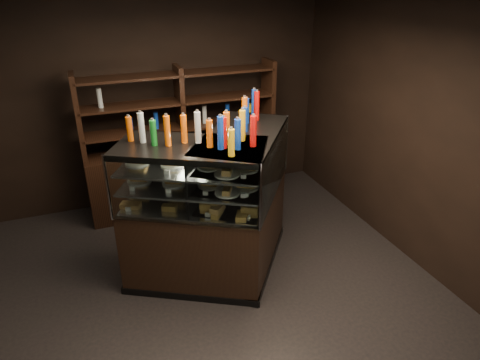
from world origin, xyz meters
name	(u,v)px	position (x,y,z in m)	size (l,w,h in m)	color
ground	(204,303)	(0.00, 0.00, 0.00)	(5.00, 5.00, 0.00)	black
room_shell	(196,121)	(0.00, 0.00, 1.94)	(5.02, 5.02, 3.01)	black
display_case	(219,230)	(0.33, 0.46, 0.53)	(2.12, 1.61, 1.59)	black
food_display	(218,173)	(0.33, 0.46, 1.22)	(1.68, 1.16, 0.48)	#BC8F43
bottles_top	(216,125)	(0.33, 0.46, 1.72)	(1.51, 1.02, 0.30)	#D8590A
potted_conifer	(241,236)	(0.53, 0.34, 0.48)	(0.40, 0.40, 0.85)	black
back_shelving	(184,168)	(0.34, 2.05, 0.60)	(2.58, 0.42, 2.00)	black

